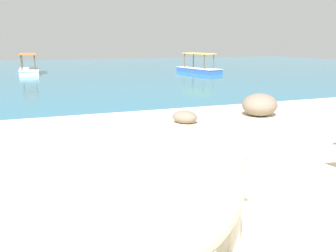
% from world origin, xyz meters
% --- Properties ---
extents(sand_beach, '(18.00, 14.00, 0.04)m').
position_xyz_m(sand_beach, '(0.00, 0.00, 0.02)').
color(sand_beach, beige).
rests_on(sand_beach, ground).
extents(water_surface, '(60.00, 36.00, 0.03)m').
position_xyz_m(water_surface, '(0.00, 22.00, 0.00)').
color(water_surface, teal).
rests_on(water_surface, ground).
extents(cow, '(1.52, 1.53, 1.01)m').
position_xyz_m(cow, '(-1.16, -0.25, 0.71)').
color(cow, beige).
rests_on(cow, sand_beach).
extents(shore_rock_large, '(0.78, 0.79, 0.32)m').
position_xyz_m(shore_rock_large, '(0.84, 5.09, 0.20)').
color(shore_rock_large, gray).
rests_on(shore_rock_large, sand_beach).
extents(shore_rock_medium, '(1.30, 1.28, 0.62)m').
position_xyz_m(shore_rock_medium, '(3.11, 5.22, 0.35)').
color(shore_rock_medium, gray).
rests_on(shore_rock_medium, sand_beach).
extents(boat_blue, '(1.96, 3.84, 1.29)m').
position_xyz_m(boat_blue, '(7.39, 18.50, 0.29)').
color(boat_blue, '#3866B7').
rests_on(boat_blue, water_surface).
extents(boat_white, '(1.25, 3.70, 1.29)m').
position_xyz_m(boat_white, '(-3.27, 21.33, 0.29)').
color(boat_white, white).
rests_on(boat_white, water_surface).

